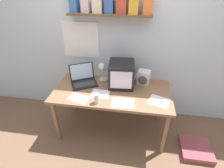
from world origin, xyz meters
TOP-DOWN VIEW (x-y plane):
  - ground_plane at (0.00, 0.00)m, footprint 12.00×12.00m
  - back_wall at (-0.00, 0.52)m, footprint 5.60×0.24m
  - corner_desk at (0.00, 0.00)m, footprint 1.57×0.77m
  - crt_monitor at (0.11, 0.16)m, footprint 0.37×0.39m
  - laptop at (-0.44, 0.14)m, footprint 0.45×0.43m
  - desk_lamp at (-0.17, 0.22)m, footprint 0.13×0.18m
  - juice_glass at (-0.14, -0.30)m, footprint 0.07×0.07m
  - space_heater at (0.41, 0.24)m, footprint 0.19×0.17m
  - loose_paper_near_laptop at (0.61, -0.15)m, footprint 0.30×0.28m
  - printed_handout at (-0.38, -0.25)m, footprint 0.29×0.22m
  - open_notebook at (0.17, -0.25)m, footprint 0.28×0.21m
  - loose_paper_near_monitor at (-0.14, -0.11)m, footprint 0.24×0.20m
  - floor_cushion at (1.18, -0.25)m, footprint 0.40×0.40m

SIDE VIEW (x-z plane):
  - ground_plane at x=0.00m, z-range 0.00..0.00m
  - floor_cushion at x=1.18m, z-range 0.00..0.08m
  - corner_desk at x=0.00m, z-range 0.30..1.00m
  - loose_paper_near_laptop at x=0.61m, z-range 0.71..0.71m
  - printed_handout at x=-0.38m, z-range 0.71..0.71m
  - open_notebook at x=0.17m, z-range 0.71..0.71m
  - loose_paper_near_monitor at x=-0.14m, z-range 0.71..0.71m
  - juice_glass at x=-0.14m, z-range 0.70..0.83m
  - laptop at x=-0.44m, z-range 0.64..0.90m
  - space_heater at x=0.41m, z-range 0.71..0.91m
  - crt_monitor at x=0.11m, z-range 0.71..1.05m
  - desk_lamp at x=-0.17m, z-range 0.75..1.05m
  - back_wall at x=0.00m, z-range 0.01..2.61m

